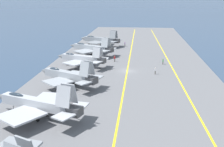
% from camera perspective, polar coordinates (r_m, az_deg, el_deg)
% --- Properties ---
extents(ground_plane, '(2000.00, 2000.00, 0.00)m').
position_cam_1_polar(ground_plane, '(74.11, 3.10, 0.21)').
color(ground_plane, '#2D425B').
extents(carrier_deck, '(196.73, 44.87, 0.40)m').
position_cam_1_polar(carrier_deck, '(74.06, 3.10, 0.35)').
color(carrier_deck, slate).
rests_on(carrier_deck, ground).
extents(deck_stripe_foul_line, '(176.96, 6.48, 0.01)m').
position_cam_1_polar(deck_stripe_foul_line, '(74.51, 12.63, 0.24)').
color(deck_stripe_foul_line, yellow).
rests_on(deck_stripe_foul_line, carrier_deck).
extents(deck_stripe_centerline, '(177.06, 0.36, 0.01)m').
position_cam_1_polar(deck_stripe_centerline, '(74.00, 3.10, 0.51)').
color(deck_stripe_centerline, yellow).
rests_on(deck_stripe_centerline, carrier_deck).
extents(parked_jet_second, '(14.09, 17.28, 6.56)m').
position_cam_1_polar(parked_jet_second, '(47.25, -14.94, -5.95)').
color(parked_jet_second, '#A8AAAF').
rests_on(parked_jet_second, carrier_deck).
extents(parked_jet_third, '(12.35, 15.61, 6.34)m').
position_cam_1_polar(parked_jet_third, '(62.07, -8.92, -0.39)').
color(parked_jet_third, '#93999E').
rests_on(parked_jet_third, carrier_deck).
extents(parked_jet_fourth, '(12.36, 15.31, 6.00)m').
position_cam_1_polar(parked_jet_fourth, '(78.05, -6.20, 3.07)').
color(parked_jet_fourth, '#A8AAAF').
rests_on(parked_jet_fourth, carrier_deck).
extents(parked_jet_fifth, '(13.65, 16.87, 6.26)m').
position_cam_1_polar(parked_jet_fifth, '(93.05, -4.23, 5.24)').
color(parked_jet_fifth, '#93999E').
rests_on(parked_jet_fifth, carrier_deck).
extents(parked_jet_sixth, '(13.04, 16.95, 6.35)m').
position_cam_1_polar(parked_jet_sixth, '(109.21, -2.41, 6.89)').
color(parked_jet_sixth, gray).
rests_on(parked_jet_sixth, carrier_deck).
extents(crew_white_vest, '(0.32, 0.42, 1.76)m').
position_cam_1_polar(crew_white_vest, '(71.56, 8.78, 0.60)').
color(crew_white_vest, '#4C473D').
rests_on(crew_white_vest, carrier_deck).
extents(crew_purple_vest, '(0.39, 0.28, 1.77)m').
position_cam_1_polar(crew_purple_vest, '(108.78, 2.64, 6.04)').
color(crew_purple_vest, '#383328').
rests_on(crew_purple_vest, carrier_deck).
extents(crew_red_vest, '(0.42, 0.46, 1.81)m').
position_cam_1_polar(crew_red_vest, '(83.78, 0.56, 3.07)').
color(crew_red_vest, '#383328').
rests_on(crew_red_vest, carrier_deck).
extents(crew_green_vest, '(0.41, 0.31, 1.69)m').
position_cam_1_polar(crew_green_vest, '(81.92, 10.32, 2.46)').
color(crew_green_vest, '#4C473D').
rests_on(crew_green_vest, carrier_deck).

